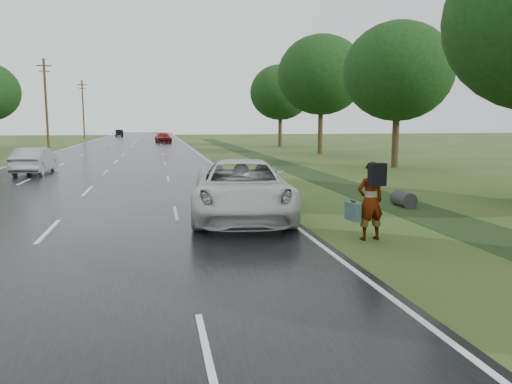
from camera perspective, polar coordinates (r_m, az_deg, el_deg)
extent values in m
cube|color=black|center=(51.27, -14.63, 4.50)|extent=(14.00, 180.00, 0.04)
cube|color=silver|center=(51.33, -7.06, 4.73)|extent=(0.12, 180.00, 0.01)
cube|color=silver|center=(52.09, -22.08, 4.25)|extent=(0.12, 180.00, 0.01)
cube|color=silver|center=(51.27, -14.63, 4.53)|extent=(0.12, 180.00, 0.01)
cube|color=black|center=(27.63, 6.81, 1.82)|extent=(2.20, 120.00, 0.01)
cylinder|color=#2D2D2D|center=(18.44, 16.51, -0.80)|extent=(0.56, 1.00, 0.56)
cylinder|color=#332815|center=(62.33, -22.86, 9.30)|extent=(0.26, 0.26, 10.00)
cube|color=#332815|center=(62.60, -23.08, 13.14)|extent=(1.60, 0.12, 0.12)
cube|color=#332815|center=(62.55, -23.04, 12.60)|extent=(1.20, 0.10, 0.10)
cylinder|color=#332815|center=(91.93, -19.14, 8.89)|extent=(0.26, 0.26, 10.00)
cube|color=#332815|center=(92.11, -19.27, 11.50)|extent=(1.60, 0.12, 0.12)
cube|color=#332815|center=(92.08, -19.25, 11.13)|extent=(1.20, 0.10, 0.10)
cylinder|color=#332815|center=(33.77, 15.64, 5.69)|extent=(0.44, 0.44, 3.52)
ellipsoid|color=black|center=(33.90, 15.93, 13.12)|extent=(7.00, 7.00, 6.30)
cylinder|color=#332815|center=(46.55, 7.36, 6.89)|extent=(0.44, 0.44, 4.16)
ellipsoid|color=black|center=(46.73, 7.47, 13.13)|extent=(8.00, 8.00, 7.20)
cylinder|color=#332815|center=(59.91, 2.77, 6.97)|extent=(0.44, 0.44, 3.68)
ellipsoid|color=black|center=(60.00, 2.80, 11.31)|extent=(7.20, 7.20, 6.48)
imported|color=#A5998C|center=(12.90, 12.93, -1.02)|extent=(0.77, 0.54, 1.99)
cube|color=black|center=(12.56, 13.69, 1.96)|extent=(0.42, 0.28, 0.56)
cube|color=#3A5452|center=(12.84, 11.00, -2.21)|extent=(0.24, 0.57, 0.45)
cube|color=black|center=(12.79, 11.04, -1.04)|extent=(0.07, 0.19, 0.04)
imported|color=silver|center=(15.36, -1.59, 0.35)|extent=(3.69, 6.68, 1.77)
imported|color=#92969A|center=(31.08, -23.99, 3.30)|extent=(1.73, 4.55, 1.48)
imported|color=maroon|center=(71.65, -10.56, 6.12)|extent=(2.52, 4.87, 1.35)
imported|color=black|center=(103.32, -15.39, 6.52)|extent=(1.94, 4.17, 1.32)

